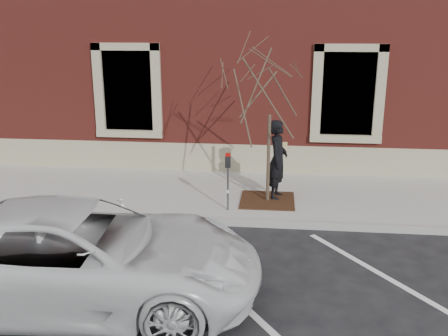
# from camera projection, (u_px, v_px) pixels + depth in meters

# --- Properties ---
(ground) EXTENTS (120.00, 120.00, 0.00)m
(ground) POSITION_uv_depth(u_px,v_px,m) (221.00, 224.00, 10.87)
(ground) COLOR #28282B
(ground) RESTS_ON ground
(sidewalk_near) EXTENTS (40.00, 3.50, 0.15)m
(sidewalk_near) POSITION_uv_depth(u_px,v_px,m) (229.00, 194.00, 12.52)
(sidewalk_near) COLOR #ADAAA3
(sidewalk_near) RESTS_ON ground
(curb_near) EXTENTS (40.00, 0.12, 0.15)m
(curb_near) POSITION_uv_depth(u_px,v_px,m) (221.00, 222.00, 10.80)
(curb_near) COLOR #9E9E99
(curb_near) RESTS_ON ground
(parking_stripes) EXTENTS (28.00, 4.40, 0.01)m
(parking_stripes) POSITION_uv_depth(u_px,v_px,m) (207.00, 272.00, 8.77)
(parking_stripes) COLOR silver
(parking_stripes) RESTS_ON ground
(building_civic) EXTENTS (40.00, 8.62, 8.00)m
(building_civic) POSITION_uv_depth(u_px,v_px,m) (246.00, 30.00, 17.14)
(building_civic) COLOR maroon
(building_civic) RESTS_ON ground
(man) EXTENTS (0.58, 0.77, 1.90)m
(man) POSITION_uv_depth(u_px,v_px,m) (278.00, 160.00, 11.80)
(man) COLOR black
(man) RESTS_ON sidewalk_near
(parking_meter) EXTENTS (0.12, 0.09, 1.32)m
(parking_meter) POSITION_uv_depth(u_px,v_px,m) (228.00, 171.00, 11.02)
(parking_meter) COLOR #595B60
(parking_meter) RESTS_ON sidewalk_near
(tree_grate) EXTENTS (1.27, 1.27, 0.03)m
(tree_grate) POSITION_uv_depth(u_px,v_px,m) (267.00, 200.00, 11.84)
(tree_grate) COLOR #3B2213
(tree_grate) RESTS_ON sidewalk_near
(sapling) EXTENTS (2.26, 2.26, 3.77)m
(sapling) POSITION_uv_depth(u_px,v_px,m) (270.00, 90.00, 11.10)
(sapling) COLOR #4C402E
(sapling) RESTS_ON sidewalk_near
(white_truck) EXTENTS (5.81, 2.97, 1.57)m
(white_truck) POSITION_uv_depth(u_px,v_px,m) (78.00, 255.00, 7.67)
(white_truck) COLOR silver
(white_truck) RESTS_ON ground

